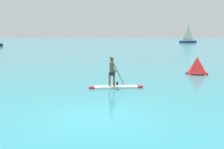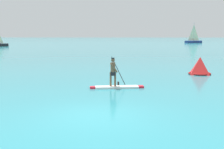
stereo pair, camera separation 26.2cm
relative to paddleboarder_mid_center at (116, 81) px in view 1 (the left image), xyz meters
name	(u,v)px [view 1 (the left image)]	position (x,y,z in m)	size (l,w,h in m)	color
ground	(98,116)	(-0.71, -5.42, -0.39)	(440.00, 440.00, 0.00)	teal
paddleboarder_mid_center	(116,81)	(0.00, 0.00, 0.00)	(3.05, 0.93, 1.78)	white
race_marker_buoy	(199,66)	(6.26, 5.56, 0.20)	(1.93, 1.93, 1.30)	red
sailboat_right_horizon	(189,40)	(24.87, 78.02, 0.45)	(5.98, 3.68, 6.67)	navy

